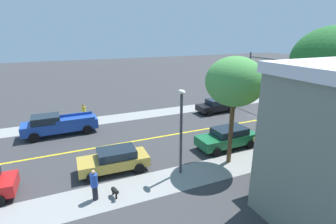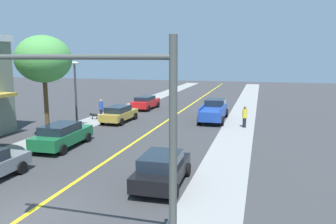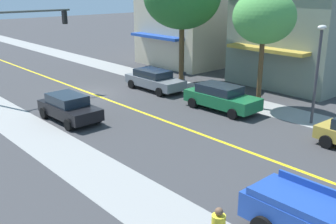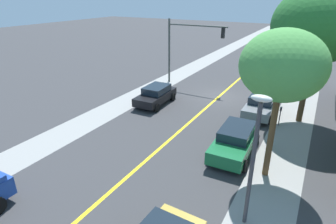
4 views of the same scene
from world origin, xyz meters
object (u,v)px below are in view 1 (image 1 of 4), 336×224
object	(u,v)px
traffic_light_mast	(260,71)
gold_sedan_left_curb	(114,160)
street_tree_left_near	(333,61)
grey_sedan_left_curb	(290,126)
small_dog	(115,191)
pedestrian_blue_shirt	(94,184)
green_sedan_left_curb	(227,137)
street_tree_right_corner	(235,82)
street_lamp	(181,122)
blue_pickup_truck	(58,124)
black_sedan_right_curb	(216,105)
parking_meter	(292,134)
pedestrian_yellow_shirt	(84,112)

from	to	relation	value
traffic_light_mast	gold_sedan_left_curb	world-z (taller)	traffic_light_mast
street_tree_left_near	grey_sedan_left_curb	distance (m)	6.40
small_dog	pedestrian_blue_shirt	bearing A→B (deg)	-114.59
grey_sedan_left_curb	green_sedan_left_curb	distance (m)	6.50
street_tree_right_corner	gold_sedan_left_curb	size ratio (longest dim) A/B	1.61
street_tree_right_corner	green_sedan_left_curb	xyz separation A→B (m)	(1.99, -1.31, -4.74)
street_tree_left_near	street_lamp	bearing A→B (deg)	85.76
street_lamp	blue_pickup_truck	size ratio (longest dim) A/B	0.88
black_sedan_right_curb	blue_pickup_truck	size ratio (longest dim) A/B	0.69
parking_meter	street_lamp	bearing A→B (deg)	91.69
traffic_light_mast	pedestrian_blue_shirt	world-z (taller)	traffic_light_mast
parking_meter	pedestrian_blue_shirt	size ratio (longest dim) A/B	0.79
street_tree_left_near	green_sedan_left_curb	world-z (taller)	street_tree_left_near
black_sedan_right_curb	gold_sedan_left_curb	bearing A→B (deg)	29.42
black_sedan_right_curb	pedestrian_blue_shirt	world-z (taller)	pedestrian_blue_shirt
black_sedan_right_curb	blue_pickup_truck	bearing A→B (deg)	-2.04
street_tree_right_corner	traffic_light_mast	distance (m)	15.62
parking_meter	gold_sedan_left_curb	distance (m)	13.77
traffic_light_mast	pedestrian_yellow_shirt	world-z (taller)	traffic_light_mast
street_tree_left_near	black_sedan_right_curb	distance (m)	12.38
traffic_light_mast	small_dog	size ratio (longest dim) A/B	7.85
small_dog	pedestrian_yellow_shirt	bearing A→B (deg)	170.08
street_tree_left_near	pedestrian_yellow_shirt	bearing A→B (deg)	49.35
pedestrian_yellow_shirt	small_dog	distance (m)	13.65
green_sedan_left_curb	pedestrian_yellow_shirt	bearing A→B (deg)	-51.01
street_lamp	pedestrian_yellow_shirt	xyz separation A→B (m)	(12.79, 4.41, -2.49)
street_tree_right_corner	grey_sedan_left_curb	size ratio (longest dim) A/B	1.48
street_lamp	pedestrian_blue_shirt	size ratio (longest dim) A/B	3.10
street_tree_left_near	gold_sedan_left_curb	size ratio (longest dim) A/B	2.03
gold_sedan_left_curb	street_tree_left_near	bearing A→B (deg)	171.57
gold_sedan_left_curb	pedestrian_blue_shirt	size ratio (longest dim) A/B	2.56
traffic_light_mast	street_lamp	distance (m)	18.48
traffic_light_mast	small_dog	distance (m)	22.96
green_sedan_left_curb	small_dog	bearing A→B (deg)	14.69
parking_meter	small_dog	distance (m)	14.34
pedestrian_blue_shirt	small_dog	distance (m)	1.14
blue_pickup_truck	black_sedan_right_curb	bearing A→B (deg)	178.83
street_lamp	black_sedan_right_curb	xyz separation A→B (m)	(9.87, -9.33, -2.63)
parking_meter	grey_sedan_left_curb	size ratio (longest dim) A/B	0.29
street_tree_left_near	pedestrian_blue_shirt	size ratio (longest dim) A/B	5.20
street_lamp	pedestrian_blue_shirt	xyz separation A→B (m)	(-0.59, 5.35, -2.50)
black_sedan_right_curb	small_dog	distance (m)	17.39
parking_meter	green_sedan_left_curb	bearing A→B (deg)	71.73
street_tree_right_corner	green_sedan_left_curb	world-z (taller)	street_tree_right_corner
black_sedan_right_curb	parking_meter	bearing A→B (deg)	91.76
street_lamp	small_dog	world-z (taller)	street_lamp
street_lamp	grey_sedan_left_curb	size ratio (longest dim) A/B	1.12
green_sedan_left_curb	street_tree_right_corner	bearing A→B (deg)	54.83
gold_sedan_left_curb	blue_pickup_truck	bearing A→B (deg)	-66.69
small_dog	grey_sedan_left_curb	bearing A→B (deg)	89.50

